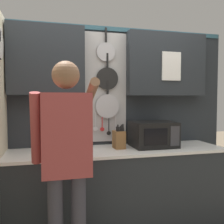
# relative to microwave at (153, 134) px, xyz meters

# --- Properties ---
(base_cabinet_counter) EXTENTS (2.33, 0.63, 0.92)m
(base_cabinet_counter) POSITION_rel_microwave_xyz_m (-0.41, -0.04, -0.61)
(base_cabinet_counter) COLOR #23282D
(base_cabinet_counter) RESTS_ON ground_plane
(back_wall_unit) EXTENTS (2.90, 0.22, 2.30)m
(back_wall_unit) POSITION_rel_microwave_xyz_m (-0.40, 0.24, 0.42)
(back_wall_unit) COLOR #23282D
(back_wall_unit) RESTS_ON ground_plane
(microwave) EXTENTS (0.48, 0.40, 0.29)m
(microwave) POSITION_rel_microwave_xyz_m (0.00, 0.00, 0.00)
(microwave) COLOR black
(microwave) RESTS_ON base_cabinet_counter
(knife_block) EXTENTS (0.12, 0.16, 0.27)m
(knife_block) POSITION_rel_microwave_xyz_m (-0.40, 0.00, -0.04)
(knife_block) COLOR brown
(knife_block) RESTS_ON base_cabinet_counter
(utensil_crock) EXTENTS (0.11, 0.11, 0.32)m
(utensil_crock) POSITION_rel_microwave_xyz_m (-1.13, 0.00, -0.07)
(utensil_crock) COLOR white
(utensil_crock) RESTS_ON base_cabinet_counter
(person) EXTENTS (0.54, 0.66, 1.76)m
(person) POSITION_rel_microwave_xyz_m (-1.02, -0.63, -0.01)
(person) COLOR #383842
(person) RESTS_ON ground_plane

